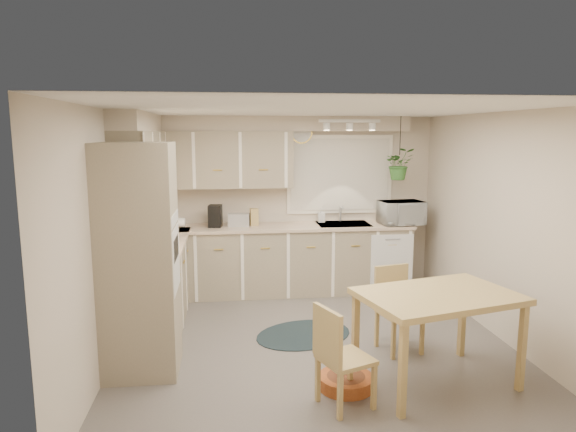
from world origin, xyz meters
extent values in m
plane|color=#605954|center=(0.00, 0.00, 0.00)|extent=(4.20, 4.20, 0.00)
plane|color=white|center=(0.00, 0.00, 2.40)|extent=(4.20, 4.20, 0.00)
cube|color=beige|center=(0.00, 2.10, 1.20)|extent=(4.00, 0.04, 2.40)
cube|color=beige|center=(0.00, -2.10, 1.20)|extent=(4.00, 0.04, 2.40)
cube|color=beige|center=(-2.00, 0.00, 1.20)|extent=(0.04, 4.20, 2.40)
cube|color=beige|center=(2.00, 0.00, 1.20)|extent=(0.04, 4.20, 2.40)
cube|color=gray|center=(-1.70, 0.88, 0.45)|extent=(0.60, 1.85, 0.90)
cube|color=gray|center=(-0.20, 1.80, 0.45)|extent=(3.60, 0.60, 0.90)
cube|color=beige|center=(-1.69, 0.88, 0.92)|extent=(0.64, 1.89, 0.04)
cube|color=beige|center=(-0.20, 1.79, 0.92)|extent=(3.64, 0.64, 0.04)
cube|color=gray|center=(-1.68, -0.38, 1.05)|extent=(0.65, 0.65, 2.10)
cube|color=silver|center=(-1.35, -0.38, 1.05)|extent=(0.02, 0.56, 0.58)
cube|color=gray|center=(-1.82, 1.00, 1.83)|extent=(0.35, 2.00, 0.75)
cube|color=gray|center=(-1.00, 1.93, 1.83)|extent=(2.00, 0.35, 0.75)
cube|color=beige|center=(-1.85, 1.00, 2.30)|extent=(0.30, 2.00, 0.20)
cube|color=beige|center=(-0.20, 1.95, 2.30)|extent=(3.60, 0.30, 0.20)
cube|color=silver|center=(-1.68, 0.30, 0.94)|extent=(0.52, 0.58, 0.02)
cube|color=silver|center=(-1.70, 0.30, 1.40)|extent=(0.40, 0.60, 0.14)
cube|color=white|center=(0.70, 2.07, 1.60)|extent=(1.40, 0.02, 1.00)
cube|color=white|center=(0.70, 2.08, 1.60)|extent=(1.50, 0.02, 1.10)
cube|color=#B0B2B8|center=(0.70, 1.80, 0.90)|extent=(0.70, 0.48, 0.10)
cube|color=silver|center=(1.30, 1.49, 0.42)|extent=(0.58, 0.02, 0.83)
cube|color=silver|center=(0.70, 1.55, 2.33)|extent=(0.80, 0.04, 0.04)
cylinder|color=gold|center=(0.15, 2.07, 2.18)|extent=(0.30, 0.03, 0.30)
cube|color=tan|center=(0.91, -0.94, 0.41)|extent=(1.48, 1.17, 0.82)
cube|color=tan|center=(0.04, -1.22, 0.42)|extent=(0.51, 0.51, 0.84)
cube|color=tan|center=(0.82, -0.24, 0.42)|extent=(0.48, 0.48, 0.85)
ellipsoid|color=black|center=(-0.08, 0.27, 0.01)|extent=(1.30, 1.15, 0.01)
cylinder|color=#A75021|center=(0.11, -0.94, 0.05)|extent=(0.63, 0.63, 0.11)
imported|color=silver|center=(1.48, 1.70, 1.13)|extent=(0.61, 0.38, 0.39)
imported|color=silver|center=(0.42, 1.95, 0.99)|extent=(0.10, 0.21, 0.09)
imported|color=#346C2B|center=(1.43, 1.70, 1.72)|extent=(0.40, 0.44, 0.33)
cube|color=black|center=(-1.04, 1.80, 1.09)|extent=(0.19, 0.22, 0.29)
cube|color=#B0B2B8|center=(-0.73, 1.82, 1.03)|extent=(0.29, 0.19, 0.17)
cube|color=tan|center=(-0.52, 1.85, 1.06)|extent=(0.12, 0.12, 0.23)
camera|label=1|loc=(-0.87, -4.99, 2.18)|focal=32.00mm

